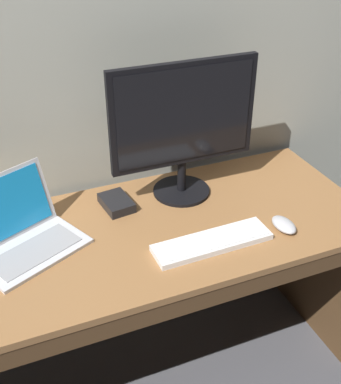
% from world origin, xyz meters
% --- Properties ---
extents(ground_plane, '(14.00, 14.00, 0.00)m').
position_xyz_m(ground_plane, '(0.00, 0.00, 0.00)').
color(ground_plane, '#4C4C51').
extents(back_wall, '(3.66, 0.04, 2.96)m').
position_xyz_m(back_wall, '(0.00, 0.40, 1.48)').
color(back_wall, '#9EA093').
rests_on(back_wall, ground).
extents(desk, '(1.67, 0.70, 0.78)m').
position_xyz_m(desk, '(0.00, -0.01, 0.57)').
color(desk, olive).
rests_on(desk, ground).
extents(laptop_silver, '(0.44, 0.41, 0.24)m').
position_xyz_m(laptop_silver, '(-0.44, 0.07, 0.83)').
color(laptop_silver, silver).
rests_on(laptop_silver, desk).
extents(external_monitor, '(0.58, 0.23, 0.55)m').
position_xyz_m(external_monitor, '(0.21, 0.17, 1.09)').
color(external_monitor, black).
rests_on(external_monitor, desk).
extents(wired_keyboard, '(0.43, 0.13, 0.02)m').
position_xyz_m(wired_keyboard, '(0.17, -0.17, 0.79)').
color(wired_keyboard, white).
rests_on(wired_keyboard, desk).
extents(computer_mouse, '(0.08, 0.12, 0.03)m').
position_xyz_m(computer_mouse, '(0.46, -0.18, 0.80)').
color(computer_mouse, '#B7B7BC').
rests_on(computer_mouse, desk).
extents(external_drive_box, '(0.12, 0.16, 0.04)m').
position_xyz_m(external_drive_box, '(-0.07, 0.18, 0.80)').
color(external_drive_box, black).
rests_on(external_drive_box, desk).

